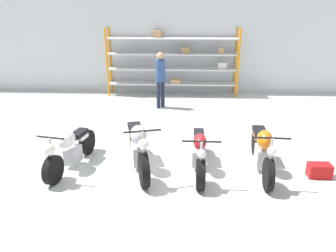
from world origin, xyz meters
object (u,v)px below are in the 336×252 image
at_px(motorcycle_white, 70,149).
at_px(toolbox, 319,170).
at_px(person_browsing, 160,75).
at_px(motorcycle_red, 199,152).
at_px(motorcycle_orange, 262,149).
at_px(shelving_rack, 174,61).
at_px(motorcycle_silver, 138,147).

bearing_deg(motorcycle_white, toolbox, 99.71).
bearing_deg(toolbox, person_browsing, 127.07).
xyz_separation_m(motorcycle_white, motorcycle_red, (2.66, 0.07, -0.03)).
xyz_separation_m(motorcycle_red, motorcycle_orange, (1.28, 0.02, 0.06)).
xyz_separation_m(shelving_rack, motorcycle_silver, (-0.58, -6.04, -0.79)).
bearing_deg(motorcycle_orange, motorcycle_red, -85.29).
relative_size(shelving_rack, motorcycle_red, 2.30).
distance_m(shelving_rack, motorcycle_white, 6.45).
bearing_deg(motorcycle_silver, person_browsing, 162.49).
height_order(shelving_rack, person_browsing, shelving_rack).
bearing_deg(motorcycle_white, shelving_rack, 173.58).
xyz_separation_m(motorcycle_white, motorcycle_orange, (3.93, 0.09, 0.03)).
xyz_separation_m(motorcycle_white, person_browsing, (1.59, 4.37, 0.65)).
bearing_deg(motorcycle_white, person_browsing, 171.71).
bearing_deg(person_browsing, shelving_rack, -55.58).
distance_m(motorcycle_white, motorcycle_red, 2.66).
xyz_separation_m(shelving_rack, person_browsing, (-0.40, -1.71, -0.19)).
distance_m(motorcycle_white, motorcycle_orange, 3.93).
height_order(shelving_rack, motorcycle_silver, shelving_rack).
bearing_deg(toolbox, motorcycle_orange, 166.39).
bearing_deg(motorcycle_silver, toolbox, 71.49).
xyz_separation_m(motorcycle_white, toolbox, (5.02, -0.17, -0.29)).
distance_m(shelving_rack, motorcycle_orange, 6.35).
bearing_deg(motorcycle_orange, motorcycle_silver, -85.31).
distance_m(motorcycle_white, person_browsing, 4.70).
relative_size(shelving_rack, motorcycle_silver, 2.30).
height_order(motorcycle_white, motorcycle_silver, motorcycle_silver).
bearing_deg(motorcycle_white, motorcycle_orange, 103.01).
relative_size(motorcycle_silver, motorcycle_red, 1.00).
bearing_deg(motorcycle_red, person_browsing, -165.33).
distance_m(motorcycle_red, person_browsing, 4.49).
relative_size(motorcycle_white, toolbox, 4.40).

